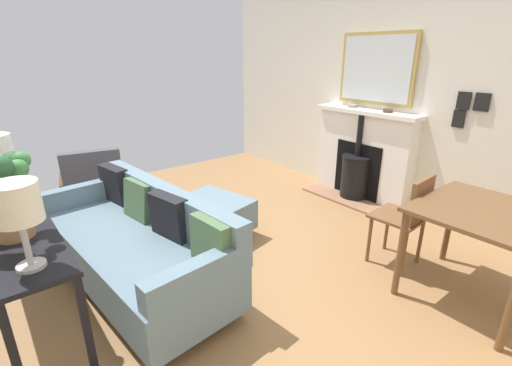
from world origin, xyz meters
The scene contains 15 objects.
ground_plane centered at (0.00, 0.00, 0.00)m, with size 4.94×5.54×0.01m, color olive.
wall_left centered at (-2.47, 0.00, 1.40)m, with size 0.12×5.54×2.80m, color silver.
fireplace centered at (-2.27, -0.08, 0.50)m, with size 0.55×1.38×1.14m.
mirror_over_mantel centered at (-2.38, -0.08, 1.61)m, with size 0.04×1.00×0.83m.
mantel_bowl_near centered at (-2.29, -0.31, 1.16)m, with size 0.12×0.12×0.04m.
mantel_bowl_far centered at (-2.29, 0.20, 1.16)m, with size 0.11×0.11×0.04m.
sofa centered at (0.69, -0.06, 0.35)m, with size 0.96×2.03×0.79m.
ottoman centered at (-0.21, -0.37, 0.24)m, with size 0.72×0.82×0.39m.
armchair_accent centered at (0.59, -1.62, 0.45)m, with size 0.77×0.71×0.83m.
console_table centered at (1.45, -0.06, 0.67)m, with size 0.39×1.65×0.76m.
table_lamp_far_end centered at (1.45, 0.56, 1.10)m, with size 0.22×0.22×0.46m.
book_stack centered at (1.46, -0.15, 0.79)m, with size 0.28×0.19×0.07m.
dining_table centered at (-1.20, 1.73, 0.64)m, with size 0.91×0.84×0.75m.
dining_chair_near_fireplace centered at (-1.21, 1.16, 0.51)m, with size 0.43×0.43×0.85m.
photo_gallery_row centered at (-2.40, 1.02, 1.29)m, with size 0.02×0.31×0.36m.
Camera 1 is at (1.54, 2.52, 1.80)m, focal length 25.14 mm.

